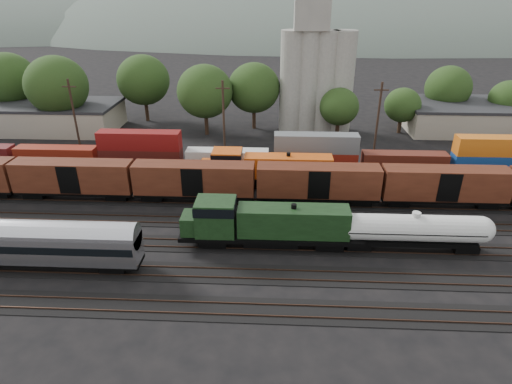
{
  "coord_description": "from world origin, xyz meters",
  "views": [
    {
      "loc": [
        -3.75,
        -43.3,
        24.97
      ],
      "look_at": [
        -5.94,
        2.0,
        3.0
      ],
      "focal_mm": 30.0,
      "sensor_mm": 36.0,
      "label": 1
    }
  ],
  "objects_px": {
    "green_locomotive": "(261,223)",
    "tank_car_a": "(414,230)",
    "grain_silo": "(316,70)",
    "passenger_coach": "(23,241)",
    "orange_locomotive": "(263,168)"
  },
  "relations": [
    {
      "from": "green_locomotive",
      "to": "tank_car_a",
      "type": "distance_m",
      "value": 15.64
    },
    {
      "from": "green_locomotive",
      "to": "grain_silo",
      "type": "height_order",
      "value": "grain_silo"
    },
    {
      "from": "passenger_coach",
      "to": "grain_silo",
      "type": "relative_size",
      "value": 0.77
    },
    {
      "from": "passenger_coach",
      "to": "orange_locomotive",
      "type": "relative_size",
      "value": 1.14
    },
    {
      "from": "tank_car_a",
      "to": "passenger_coach",
      "type": "xyz_separation_m",
      "value": [
        -38.0,
        -5.0,
        0.59
      ]
    },
    {
      "from": "green_locomotive",
      "to": "passenger_coach",
      "type": "relative_size",
      "value": 0.86
    },
    {
      "from": "passenger_coach",
      "to": "orange_locomotive",
      "type": "xyz_separation_m",
      "value": [
        22.14,
        20.0,
        -0.34
      ]
    },
    {
      "from": "grain_silo",
      "to": "green_locomotive",
      "type": "bearing_deg",
      "value": -101.54
    },
    {
      "from": "green_locomotive",
      "to": "grain_silo",
      "type": "distance_m",
      "value": 42.68
    },
    {
      "from": "tank_car_a",
      "to": "orange_locomotive",
      "type": "distance_m",
      "value": 21.83
    },
    {
      "from": "passenger_coach",
      "to": "grain_silo",
      "type": "height_order",
      "value": "grain_silo"
    },
    {
      "from": "grain_silo",
      "to": "tank_car_a",
      "type": "bearing_deg",
      "value": -79.96
    },
    {
      "from": "green_locomotive",
      "to": "grain_silo",
      "type": "bearing_deg",
      "value": 78.46
    },
    {
      "from": "tank_car_a",
      "to": "orange_locomotive",
      "type": "bearing_deg",
      "value": 136.6
    },
    {
      "from": "orange_locomotive",
      "to": "grain_silo",
      "type": "relative_size",
      "value": 0.67
    }
  ]
}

